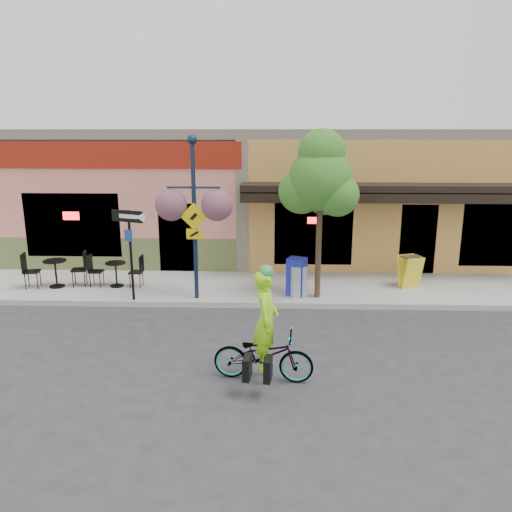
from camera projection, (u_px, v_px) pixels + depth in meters
The scene contains 14 objects.
ground at pixel (274, 315), 12.42m from camera, with size 90.00×90.00×0.00m, color #2D2D30.
sidewalk at pixel (274, 288), 14.34m from camera, with size 24.00×3.00×0.15m, color #9E9B93.
curb at pixel (274, 305), 12.94m from camera, with size 24.00×0.12×0.15m, color #A8A59E.
building at pixel (274, 189), 19.13m from camera, with size 18.20×8.20×4.50m, color #DC7D6C, non-canonical shape.
bicycle at pixel (263, 355), 9.14m from camera, with size 0.64×1.85×0.97m, color maroon.
cyclist_rider at pixel (266, 333), 9.03m from camera, with size 0.67×0.44×1.85m, color #9AEB18.
lamp_post at pixel (194, 219), 12.75m from camera, with size 1.35×0.54×4.24m, color #12213A, non-canonical shape.
one_way_sign at pixel (131, 256), 12.84m from camera, with size 0.91×0.20×2.38m, color black, non-canonical shape.
cafe_set_left at pixel (56, 270), 14.07m from camera, with size 1.70×0.85×1.02m, color black, non-canonical shape.
cafe_set_right at pixel (116, 271), 14.13m from camera, with size 1.53×0.77×0.92m, color black, non-canonical shape.
newspaper_box_blue at pixel (297, 277), 13.38m from camera, with size 0.46×0.41×1.03m, color #19229B, non-canonical shape.
newspaper_box_grey at pixel (298, 281), 13.31m from camera, with size 0.39×0.35×0.83m, color #9E9E9E, non-canonical shape.
street_tree at pixel (320, 215), 12.80m from camera, with size 1.73×1.73×4.44m, color #3D7A26, non-canonical shape.
sandwich_board at pixel (413, 273), 13.89m from camera, with size 0.55×0.40×0.92m, color yellow, non-canonical shape.
Camera 1 is at (-0.08, -11.68, 4.52)m, focal length 35.00 mm.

